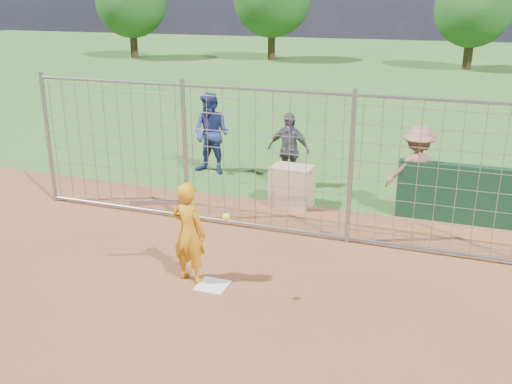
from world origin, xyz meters
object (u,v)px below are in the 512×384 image
at_px(batter, 189,233).
at_px(bystander_b, 288,150).
at_px(bystander_a, 211,134).
at_px(bystander_c, 416,171).
at_px(equipment_bin, 292,186).

distance_m(batter, bystander_b, 4.67).
distance_m(bystander_a, bystander_b, 2.01).
bearing_deg(bystander_c, equipment_bin, -12.48).
bearing_deg(bystander_b, bystander_a, 176.72).
xyz_separation_m(bystander_b, bystander_c, (2.74, -0.80, 0.04)).
height_order(bystander_b, bystander_c, bystander_c).
bearing_deg(bystander_b, bystander_c, -9.38).
bearing_deg(bystander_c, bystander_b, -35.92).
distance_m(bystander_b, equipment_bin, 1.24).
distance_m(batter, bystander_c, 4.77).
height_order(bystander_a, equipment_bin, bystander_a).
bearing_deg(batter, equipment_bin, -87.25).
xyz_separation_m(batter, bystander_b, (0.05, 4.66, 0.07)).
xyz_separation_m(batter, equipment_bin, (0.47, 3.57, -0.36)).
xyz_separation_m(bystander_b, equipment_bin, (0.42, -1.09, -0.42)).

